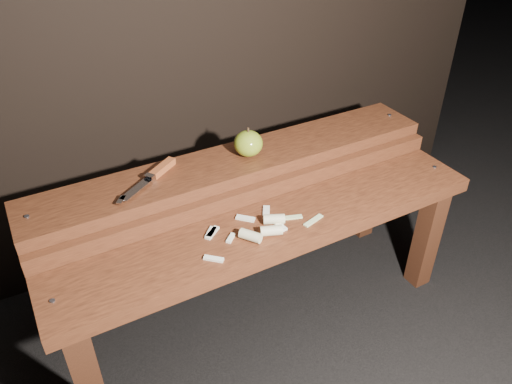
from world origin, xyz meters
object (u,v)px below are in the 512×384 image
apple (248,143)px  knife (156,173)px  bench_rear_tier (238,184)px  bench_front_tier (278,245)px

apple → knife: 0.27m
bench_rear_tier → knife: (-0.23, 0.02, 0.10)m
bench_rear_tier → bench_front_tier: bearing=-90.0°
bench_front_tier → knife: knife is taller
bench_rear_tier → knife: 0.25m
bench_front_tier → knife: size_ratio=5.98×
knife → bench_front_tier: bearing=-47.2°
bench_front_tier → knife: 0.38m
bench_front_tier → apple: apple is taller
bench_rear_tier → knife: bearing=174.1°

